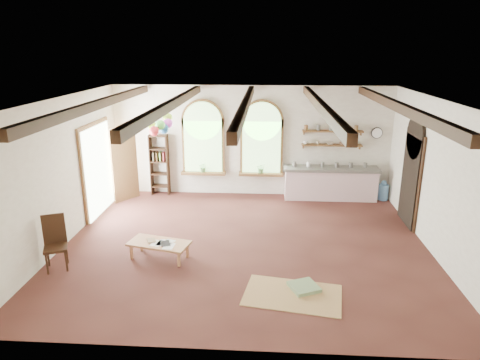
# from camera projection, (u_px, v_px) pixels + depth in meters

# --- Properties ---
(floor) EXTENTS (8.00, 8.00, 0.00)m
(floor) POSITION_uv_depth(u_px,v_px,m) (245.00, 244.00, 9.54)
(floor) COLOR #532922
(floor) RESTS_ON ground
(ceiling_beams) EXTENTS (6.20, 6.80, 0.18)m
(ceiling_beams) POSITION_uv_depth(u_px,v_px,m) (245.00, 105.00, 8.62)
(ceiling_beams) COLOR black
(ceiling_beams) RESTS_ON ceiling
(window_left) EXTENTS (1.30, 0.28, 2.20)m
(window_left) POSITION_uv_depth(u_px,v_px,m) (203.00, 140.00, 12.41)
(window_left) COLOR brown
(window_left) RESTS_ON floor
(window_right) EXTENTS (1.30, 0.28, 2.20)m
(window_right) POSITION_uv_depth(u_px,v_px,m) (262.00, 141.00, 12.31)
(window_right) COLOR brown
(window_right) RESTS_ON floor
(left_doorway) EXTENTS (0.10, 1.90, 2.50)m
(left_doorway) POSITION_uv_depth(u_px,v_px,m) (98.00, 170.00, 11.15)
(left_doorway) COLOR brown
(left_doorway) RESTS_ON floor
(right_doorway) EXTENTS (0.10, 1.30, 2.40)m
(right_doorway) POSITION_uv_depth(u_px,v_px,m) (410.00, 181.00, 10.41)
(right_doorway) COLOR black
(right_doorway) RESTS_ON floor
(kitchen_counter) EXTENTS (2.68, 0.62, 0.94)m
(kitchen_counter) POSITION_uv_depth(u_px,v_px,m) (330.00, 183.00, 12.31)
(kitchen_counter) COLOR beige
(kitchen_counter) RESTS_ON floor
(wall_shelf_lower) EXTENTS (1.70, 0.24, 0.04)m
(wall_shelf_lower) POSITION_uv_depth(u_px,v_px,m) (332.00, 145.00, 12.17)
(wall_shelf_lower) COLOR brown
(wall_shelf_lower) RESTS_ON wall_back
(wall_shelf_upper) EXTENTS (1.70, 0.24, 0.04)m
(wall_shelf_upper) POSITION_uv_depth(u_px,v_px,m) (333.00, 131.00, 12.05)
(wall_shelf_upper) COLOR brown
(wall_shelf_upper) RESTS_ON wall_back
(wall_clock) EXTENTS (0.32, 0.04, 0.32)m
(wall_clock) POSITION_uv_depth(u_px,v_px,m) (377.00, 133.00, 12.05)
(wall_clock) COLOR black
(wall_clock) RESTS_ON wall_back
(bookshelf) EXTENTS (0.53, 0.32, 1.80)m
(bookshelf) POSITION_uv_depth(u_px,v_px,m) (159.00, 165.00, 12.60)
(bookshelf) COLOR black
(bookshelf) RESTS_ON floor
(coffee_table) EXTENTS (1.35, 0.85, 0.36)m
(coffee_table) POSITION_uv_depth(u_px,v_px,m) (159.00, 244.00, 8.84)
(coffee_table) COLOR tan
(coffee_table) RESTS_ON floor
(side_chair) EXTENTS (0.57, 0.57, 1.09)m
(side_chair) POSITION_uv_depth(u_px,v_px,m) (57.00, 254.00, 8.43)
(side_chair) COLOR black
(side_chair) RESTS_ON floor
(floor_mat) EXTENTS (1.85, 1.32, 0.02)m
(floor_mat) POSITION_uv_depth(u_px,v_px,m) (293.00, 295.00, 7.58)
(floor_mat) COLOR tan
(floor_mat) RESTS_ON floor
(floor_cushion) EXTENTS (0.63, 0.63, 0.08)m
(floor_cushion) POSITION_uv_depth(u_px,v_px,m) (304.00, 287.00, 7.76)
(floor_cushion) COLOR #718C61
(floor_cushion) RESTS_ON floor
(water_jug_a) EXTENTS (0.31, 0.31, 0.60)m
(water_jug_a) POSITION_uv_depth(u_px,v_px,m) (361.00, 191.00, 12.32)
(water_jug_a) COLOR #609ACE
(water_jug_a) RESTS_ON floor
(water_jug_b) EXTENTS (0.30, 0.30, 0.58)m
(water_jug_b) POSITION_uv_depth(u_px,v_px,m) (383.00, 191.00, 12.29)
(water_jug_b) COLOR #609ACE
(water_jug_b) RESTS_ON floor
(balloon_cluster) EXTENTS (0.87, 0.92, 1.16)m
(balloon_cluster) POSITION_uv_depth(u_px,v_px,m) (157.00, 123.00, 11.20)
(balloon_cluster) COLOR white
(balloon_cluster) RESTS_ON floor
(table_book) EXTENTS (0.24, 0.28, 0.02)m
(table_book) POSITION_uv_depth(u_px,v_px,m) (147.00, 241.00, 8.86)
(table_book) COLOR olive
(table_book) RESTS_ON coffee_table
(tablet) EXTENTS (0.26, 0.31, 0.01)m
(tablet) POSITION_uv_depth(u_px,v_px,m) (165.00, 244.00, 8.75)
(tablet) COLOR black
(tablet) RESTS_ON coffee_table
(potted_plant_left) EXTENTS (0.27, 0.23, 0.30)m
(potted_plant_left) POSITION_uv_depth(u_px,v_px,m) (203.00, 167.00, 12.54)
(potted_plant_left) COLOR #598C4C
(potted_plant_left) RESTS_ON window_left
(potted_plant_right) EXTENTS (0.27, 0.23, 0.30)m
(potted_plant_right) POSITION_uv_depth(u_px,v_px,m) (261.00, 168.00, 12.44)
(potted_plant_right) COLOR #598C4C
(potted_plant_right) RESTS_ON window_right
(shelf_cup_a) EXTENTS (0.12, 0.10, 0.10)m
(shelf_cup_a) POSITION_uv_depth(u_px,v_px,m) (305.00, 142.00, 12.19)
(shelf_cup_a) COLOR white
(shelf_cup_a) RESTS_ON wall_shelf_lower
(shelf_cup_b) EXTENTS (0.10, 0.10, 0.09)m
(shelf_cup_b) POSITION_uv_depth(u_px,v_px,m) (318.00, 143.00, 12.17)
(shelf_cup_b) COLOR beige
(shelf_cup_b) RESTS_ON wall_shelf_lower
(shelf_bowl_a) EXTENTS (0.22, 0.22, 0.05)m
(shelf_bowl_a) POSITION_uv_depth(u_px,v_px,m) (330.00, 143.00, 12.16)
(shelf_bowl_a) COLOR beige
(shelf_bowl_a) RESTS_ON wall_shelf_lower
(shelf_bowl_b) EXTENTS (0.20, 0.20, 0.06)m
(shelf_bowl_b) POSITION_uv_depth(u_px,v_px,m) (343.00, 143.00, 12.13)
(shelf_bowl_b) COLOR #8C664C
(shelf_bowl_b) RESTS_ON wall_shelf_lower
(shelf_vase) EXTENTS (0.18, 0.18, 0.19)m
(shelf_vase) POSITION_uv_depth(u_px,v_px,m) (355.00, 141.00, 12.09)
(shelf_vase) COLOR slate
(shelf_vase) RESTS_ON wall_shelf_lower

